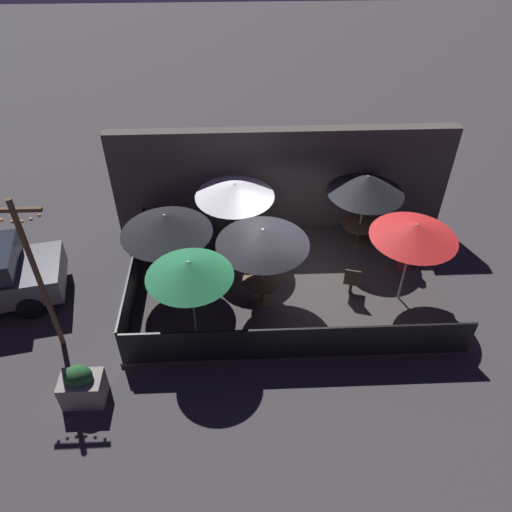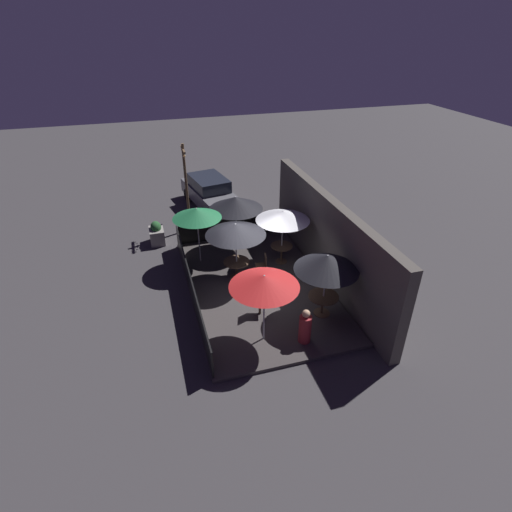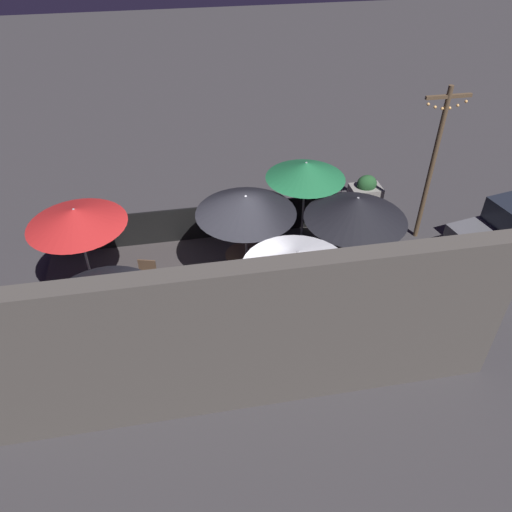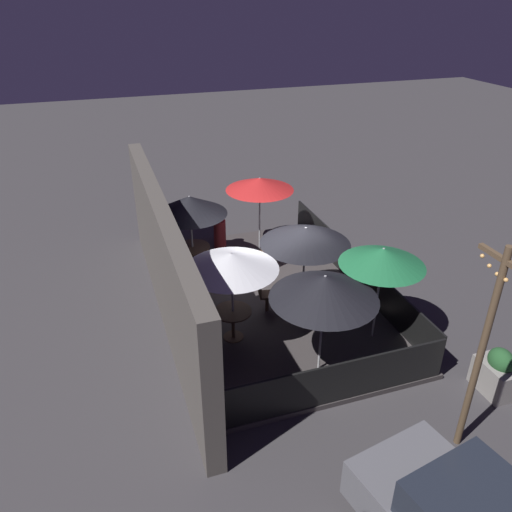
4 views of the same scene
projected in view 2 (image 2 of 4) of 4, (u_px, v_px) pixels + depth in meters
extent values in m
plane|color=#383538|center=(257.00, 288.00, 14.87)|extent=(60.00, 60.00, 0.00)
cube|color=#383333|center=(257.00, 287.00, 14.84)|extent=(8.03, 4.96, 0.12)
cube|color=#4C4742|center=(328.00, 240.00, 14.70)|extent=(9.63, 0.36, 3.24)
cube|color=black|center=(191.00, 286.00, 13.97)|extent=(7.83, 0.05, 0.95)
cube|color=black|center=(232.00, 228.00, 17.83)|extent=(0.05, 4.76, 0.95)
cylinder|color=#B2B2B7|center=(325.00, 285.00, 12.83)|extent=(0.05, 0.05, 2.27)
cone|color=black|center=(327.00, 262.00, 12.39)|extent=(2.07, 2.07, 0.52)
cylinder|color=#B2B2B7|center=(282.00, 237.00, 15.68)|extent=(0.05, 0.05, 2.25)
cone|color=silver|center=(283.00, 216.00, 15.20)|extent=(2.09, 2.09, 0.38)
cylinder|color=#B2B2B7|center=(236.00, 252.00, 14.67)|extent=(0.05, 0.05, 2.28)
cone|color=black|center=(236.00, 229.00, 14.19)|extent=(2.20, 2.20, 0.42)
cylinder|color=#B2B2B7|center=(264.00, 308.00, 11.76)|extent=(0.05, 0.05, 2.34)
cone|color=red|center=(264.00, 281.00, 11.26)|extent=(2.04, 2.04, 0.37)
cylinder|color=#B2B2B7|center=(199.00, 235.00, 15.71)|extent=(0.05, 0.05, 2.34)
cone|color=#1E6B3D|center=(197.00, 213.00, 15.21)|extent=(1.90, 1.90, 0.41)
cylinder|color=#B2B2B7|center=(236.00, 223.00, 16.66)|extent=(0.05, 0.05, 2.34)
cone|color=black|center=(236.00, 203.00, 16.20)|extent=(2.21, 2.21, 0.52)
cylinder|color=#4C3828|center=(322.00, 313.00, 13.41)|extent=(0.55, 0.55, 0.02)
cylinder|color=#4C3828|center=(323.00, 305.00, 13.24)|extent=(0.08, 0.08, 0.68)
cylinder|color=#4C3828|center=(323.00, 296.00, 13.05)|extent=(1.00, 1.00, 0.04)
cylinder|color=#4C3828|center=(281.00, 261.00, 16.25)|extent=(0.48, 0.48, 0.02)
cylinder|color=#4C3828|center=(281.00, 254.00, 16.08)|extent=(0.08, 0.08, 0.71)
cylinder|color=#4C3828|center=(282.00, 246.00, 15.88)|extent=(0.87, 0.87, 0.04)
cylinder|color=#4C3828|center=(237.00, 277.00, 15.25)|extent=(0.54, 0.54, 0.02)
cylinder|color=#4C3828|center=(237.00, 270.00, 15.07)|extent=(0.08, 0.08, 0.69)
cylinder|color=#4C3828|center=(237.00, 262.00, 14.89)|extent=(0.98, 0.98, 0.04)
cube|color=#4C3828|center=(261.00, 271.00, 15.22)|extent=(0.09, 0.09, 0.46)
cube|color=#4C3828|center=(261.00, 266.00, 15.09)|extent=(0.47, 0.47, 0.04)
cube|color=#4C3828|center=(266.00, 260.00, 14.98)|extent=(0.40, 0.10, 0.44)
cube|color=#4C3828|center=(260.00, 308.00, 13.30)|extent=(0.10, 0.10, 0.42)
cube|color=#4C3828|center=(260.00, 303.00, 13.18)|extent=(0.50, 0.50, 0.04)
cube|color=#4C3828|center=(254.00, 297.00, 13.06)|extent=(0.39, 0.14, 0.44)
cylinder|color=maroon|center=(305.00, 329.00, 12.04)|extent=(0.54, 0.54, 0.93)
sphere|color=tan|center=(306.00, 314.00, 11.74)|extent=(0.24, 0.24, 0.24)
cube|color=gray|center=(157.00, 236.00, 17.69)|extent=(0.88, 0.61, 0.68)
ellipsoid|color=#235128|center=(156.00, 227.00, 17.47)|extent=(0.57, 0.46, 0.51)
cylinder|color=brown|center=(187.00, 189.00, 17.95)|extent=(0.12, 0.12, 4.07)
cube|color=brown|center=(183.00, 150.00, 17.04)|extent=(1.10, 0.08, 0.08)
sphere|color=#F4B260|center=(182.00, 150.00, 17.49)|extent=(0.07, 0.07, 0.07)
sphere|color=#F4B260|center=(183.00, 153.00, 17.38)|extent=(0.07, 0.07, 0.07)
sphere|color=#F4B260|center=(183.00, 155.00, 17.25)|extent=(0.07, 0.07, 0.07)
sphere|color=#F4B260|center=(184.00, 156.00, 17.10)|extent=(0.07, 0.07, 0.07)
sphere|color=#F4B260|center=(184.00, 157.00, 16.93)|extent=(0.07, 0.07, 0.07)
sphere|color=#F4B260|center=(185.00, 156.00, 16.73)|extent=(0.07, 0.07, 0.07)
cube|color=#5B5B60|center=(210.00, 195.00, 20.97)|extent=(4.52, 2.47, 0.70)
cube|color=#1E232D|center=(209.00, 183.00, 20.63)|extent=(2.60, 1.98, 0.60)
cylinder|color=black|center=(234.00, 207.00, 20.46)|extent=(0.66, 0.30, 0.64)
cylinder|color=black|center=(205.00, 213.00, 19.82)|extent=(0.66, 0.30, 0.64)
cylinder|color=black|center=(215.00, 190.00, 22.48)|extent=(0.66, 0.30, 0.64)
cylinder|color=black|center=(187.00, 195.00, 21.84)|extent=(0.66, 0.30, 0.64)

